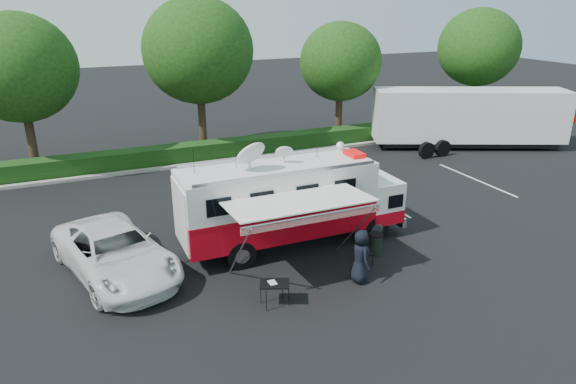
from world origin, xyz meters
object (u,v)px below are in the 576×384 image
(command_truck, at_px, (292,201))
(folding_table, at_px, (275,284))
(white_suv, at_px, (118,274))
(trash_bin, at_px, (376,244))
(semi_trailer, at_px, (469,117))

(command_truck, height_order, folding_table, command_truck)
(white_suv, xyz_separation_m, trash_bin, (8.68, -2.13, 0.39))
(command_truck, distance_m, folding_table, 4.23)
(command_truck, xyz_separation_m, semi_trailer, (15.40, 8.12, 0.14))
(white_suv, bearing_deg, semi_trailer, 4.60)
(white_suv, xyz_separation_m, semi_trailer, (21.63, 7.88, 1.86))
(command_truck, relative_size, white_suv, 1.44)
(semi_trailer, bearing_deg, command_truck, -152.21)
(trash_bin, height_order, semi_trailer, semi_trailer)
(white_suv, distance_m, folding_table, 5.62)
(trash_bin, distance_m, semi_trailer, 16.43)
(folding_table, bearing_deg, trash_bin, 19.55)
(command_truck, relative_size, trash_bin, 10.85)
(folding_table, bearing_deg, semi_trailer, 33.62)
(command_truck, xyz_separation_m, folding_table, (-2.10, -3.52, -1.03))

